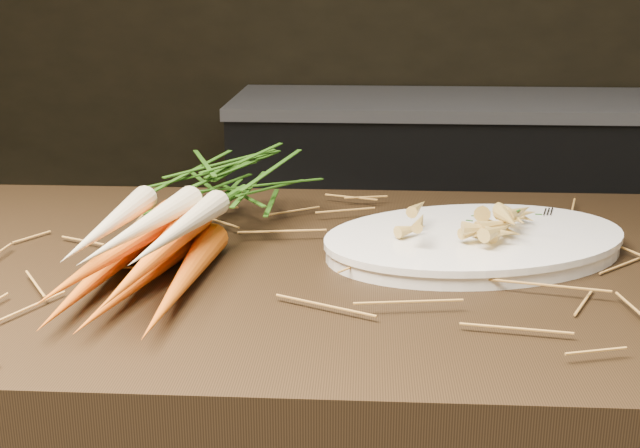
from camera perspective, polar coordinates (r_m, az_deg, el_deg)
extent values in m
cube|color=black|center=(2.98, 11.74, 0.38)|extent=(1.80, 0.60, 0.80)
cube|color=#99999E|center=(2.89, 12.24, 8.37)|extent=(1.82, 0.62, 0.04)
cone|color=#C74703|center=(0.94, -15.42, -3.49)|extent=(0.06, 0.31, 0.04)
cone|color=#C74703|center=(0.92, -12.63, -3.74)|extent=(0.09, 0.31, 0.04)
cone|color=#C74703|center=(0.90, -9.72, -3.99)|extent=(0.05, 0.31, 0.04)
cone|color=#C74703|center=(0.91, -14.44, -1.98)|extent=(0.09, 0.31, 0.04)
cone|color=#C74703|center=(0.89, -11.60, -2.19)|extent=(0.07, 0.31, 0.04)
cone|color=beige|center=(0.92, -14.78, -0.09)|extent=(0.04, 0.29, 0.05)
cone|color=beige|center=(0.89, -12.55, -0.21)|extent=(0.08, 0.29, 0.04)
cone|color=beige|center=(0.89, -9.99, -0.39)|extent=(0.06, 0.29, 0.05)
ellipsoid|color=#246011|center=(1.14, -7.57, 2.49)|extent=(0.22, 0.29, 0.10)
cube|color=silver|center=(1.10, 17.90, -0.41)|extent=(0.05, 0.15, 0.00)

